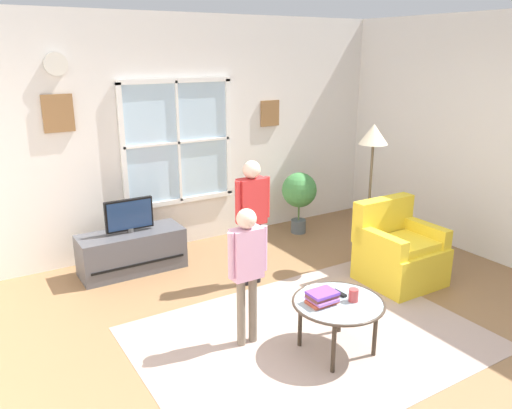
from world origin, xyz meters
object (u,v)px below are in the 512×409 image
object	(u,v)px
book_stack	(322,297)
potted_plant_by_window	(299,192)
remote_near_books	(339,293)
person_pink_shirt	(247,261)
floor_lamp	(373,149)
person_red_shirt	(252,208)
television	(129,215)
tv_stand	(132,252)
remote_near_cup	(322,296)
coffee_table	(338,305)
armchair	(398,253)
cup	(354,295)

from	to	relation	value
book_stack	potted_plant_by_window	bearing A→B (deg)	57.40
remote_near_books	person_pink_shirt	size ratio (longest dim) A/B	0.12
book_stack	floor_lamp	xyz separation A→B (m)	(1.60, 1.16, 0.87)
potted_plant_by_window	person_red_shirt	bearing A→B (deg)	-143.18
television	floor_lamp	size ratio (longest dim) A/B	0.32
tv_stand	remote_near_cup	xyz separation A→B (m)	(0.85, -2.33, 0.23)
coffee_table	potted_plant_by_window	distance (m)	2.88
coffee_table	person_red_shirt	size ratio (longest dim) A/B	0.56
potted_plant_by_window	floor_lamp	xyz separation A→B (m)	(0.04, -1.27, 0.80)
remote_near_books	floor_lamp	size ratio (longest dim) A/B	0.09
person_pink_shirt	potted_plant_by_window	size ratio (longest dim) A/B	1.43
book_stack	person_red_shirt	size ratio (longest dim) A/B	0.18
television	armchair	world-z (taller)	armchair
person_pink_shirt	television	bearing A→B (deg)	100.08
coffee_table	potted_plant_by_window	bearing A→B (deg)	60.10
tv_stand	remote_near_cup	bearing A→B (deg)	-69.94
remote_near_cup	person_red_shirt	size ratio (longest dim) A/B	0.10
remote_near_books	potted_plant_by_window	xyz separation A→B (m)	(1.34, 2.40, 0.11)
potted_plant_by_window	remote_near_books	bearing A→B (deg)	-119.24
armchair	cup	world-z (taller)	armchair
television	floor_lamp	world-z (taller)	floor_lamp
coffee_table	cup	size ratio (longest dim) A/B	7.12
armchair	remote_near_books	distance (m)	1.48
book_stack	remote_near_cup	bearing A→B (deg)	49.93
person_red_shirt	cup	bearing A→B (deg)	-88.42
coffee_table	person_red_shirt	bearing A→B (deg)	87.34
cup	potted_plant_by_window	xyz separation A→B (m)	(1.32, 2.54, 0.07)
person_red_shirt	remote_near_cup	bearing A→B (deg)	-95.77
television	potted_plant_by_window	bearing A→B (deg)	0.98
book_stack	remote_near_books	world-z (taller)	book_stack
armchair	coffee_table	bearing A→B (deg)	-154.16
television	book_stack	bearing A→B (deg)	-71.76
cup	person_red_shirt	size ratio (longest dim) A/B	0.08
armchair	floor_lamp	xyz separation A→B (m)	(0.03, 0.52, 1.04)
television	book_stack	xyz separation A→B (m)	(0.79, -2.40, -0.16)
armchair	floor_lamp	world-z (taller)	floor_lamp
person_red_shirt	floor_lamp	distance (m)	1.52
armchair	book_stack	size ratio (longest dim) A/B	3.60
book_stack	cup	bearing A→B (deg)	-23.77
book_stack	floor_lamp	world-z (taller)	floor_lamp
television	person_pink_shirt	bearing A→B (deg)	-79.92
book_stack	armchair	bearing A→B (deg)	22.43
television	coffee_table	bearing A→B (deg)	-69.44
armchair	remote_near_cup	world-z (taller)	armchair
coffee_table	remote_near_cup	size ratio (longest dim) A/B	5.41
person_red_shirt	armchair	bearing A→B (deg)	-29.41
armchair	remote_near_cup	size ratio (longest dim) A/B	6.21
television	remote_near_cup	world-z (taller)	television
tv_stand	coffee_table	size ratio (longest dim) A/B	1.53
book_stack	floor_lamp	size ratio (longest dim) A/B	0.15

